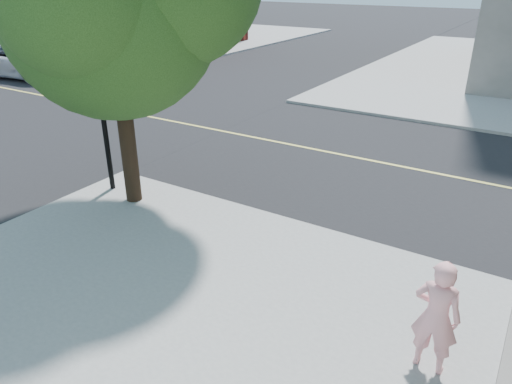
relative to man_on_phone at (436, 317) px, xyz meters
The scene contains 7 objects.
ground 8.11m from the man_on_phone, 160.00° to the left, with size 140.00×140.00×0.00m, color black.
road_ew 10.53m from the man_on_phone, 136.21° to the left, with size 140.00×9.00×0.01m, color black.
road_ns 13.39m from the man_on_phone, 168.09° to the left, with size 9.00×140.00×0.01m, color black.
sidewalk_nw 39.03m from the man_on_phone, 141.57° to the left, with size 26.00×25.00×0.12m, color gray.
man_on_phone is the anchor object (origin of this frame).
signal_pole 10.49m from the man_on_phone, 169.53° to the left, with size 3.69×0.42×4.17m.
car_a 24.36m from the man_on_phone, 157.16° to the left, with size 2.76×5.98×1.66m, color silver.
Camera 1 is at (8.19, -8.09, 4.94)m, focal length 33.61 mm.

